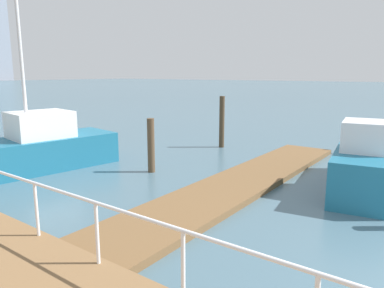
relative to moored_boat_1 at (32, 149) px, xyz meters
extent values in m
cube|color=brown|center=(2.73, -6.99, -0.69)|extent=(12.89, 2.00, 0.18)
cylinder|color=white|center=(-3.37, -9.50, 0.14)|extent=(0.06, 0.06, 1.05)
cylinder|color=white|center=(-3.37, -7.74, 0.14)|extent=(0.06, 0.06, 1.05)
cylinder|color=white|center=(-3.37, -5.98, 0.14)|extent=(0.06, 0.06, 1.05)
cylinder|color=white|center=(-3.37, -5.98, 0.67)|extent=(0.06, 24.66, 0.06)
cylinder|color=#473826|center=(7.60, -3.35, 0.43)|extent=(0.24, 0.24, 2.42)
cylinder|color=brown|center=(2.36, -3.65, 0.18)|extent=(0.25, 0.25, 1.93)
cube|color=#1E6B8C|center=(-0.08, 0.01, -0.20)|extent=(6.37, 3.06, 1.16)
cube|color=white|center=(0.38, -0.06, 0.85)|extent=(2.26, 1.99, 0.95)
cylinder|color=silver|center=(-0.08, 0.01, 3.49)|extent=(0.12, 0.12, 6.22)
cube|color=#1E6B8C|center=(4.69, -10.10, -0.14)|extent=(4.93, 2.22, 1.28)
cube|color=white|center=(4.30, -10.17, 0.93)|extent=(1.63, 1.40, 0.86)
camera|label=1|loc=(-6.88, -12.22, 2.70)|focal=33.92mm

